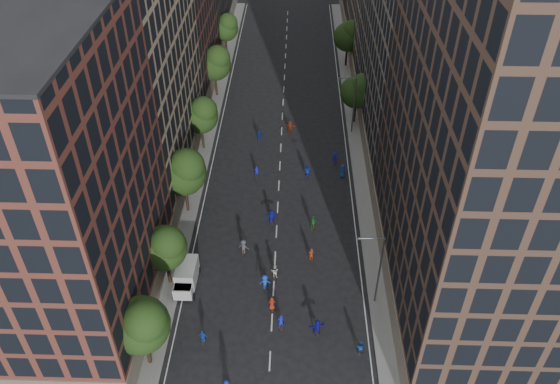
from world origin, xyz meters
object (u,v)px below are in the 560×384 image
at_px(skater_1, 281,322).
at_px(streetlamp_near, 378,267).
at_px(cargo_van, 186,277).
at_px(streetlamp_far, 353,102).
at_px(skater_2, 360,347).

bearing_deg(skater_1, streetlamp_near, -176.29).
bearing_deg(streetlamp_near, skater_1, -158.90).
height_order(streetlamp_near, cargo_van, streetlamp_near).
xyz_separation_m(streetlamp_far, skater_2, (-1.87, -39.27, -4.37)).
height_order(streetlamp_near, skater_2, streetlamp_near).
xyz_separation_m(cargo_van, skater_1, (10.21, -5.36, -0.39)).
bearing_deg(cargo_van, skater_1, -26.66).
bearing_deg(cargo_van, streetlamp_near, -3.96).
relative_size(streetlamp_near, cargo_van, 1.90).
bearing_deg(streetlamp_near, streetlamp_far, 90.00).
distance_m(cargo_van, skater_2, 19.51).
height_order(streetlamp_near, skater_1, streetlamp_near).
bearing_deg(streetlamp_near, skater_2, -106.59).
height_order(streetlamp_far, cargo_van, streetlamp_far).
height_order(cargo_van, skater_1, cargo_van).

